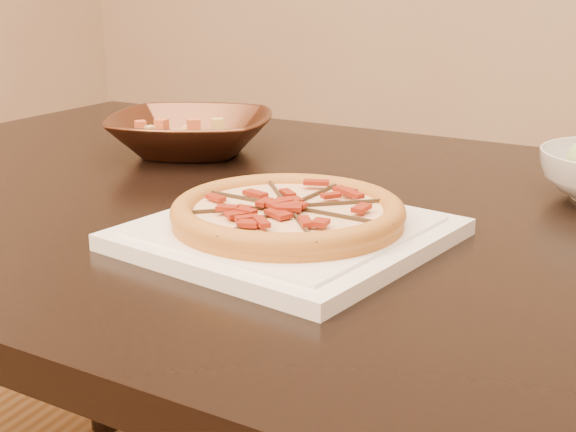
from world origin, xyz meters
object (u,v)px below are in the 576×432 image
plate (288,233)px  pizza (288,213)px  dining_table (289,264)px  bronze_bowl (191,134)px

plate → pizza: bearing=111.5°
pizza → plate: bearing=-68.5°
dining_table → pizza: (0.08, -0.16, 0.13)m
dining_table → plate: size_ratio=4.44×
dining_table → bronze_bowl: size_ratio=6.10×
dining_table → pizza: bearing=-64.8°
plate → pizza: 0.02m
plate → bronze_bowl: 0.47m
plate → pizza: (-0.00, 0.00, 0.02)m
plate → bronze_bowl: (-0.33, 0.33, 0.02)m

